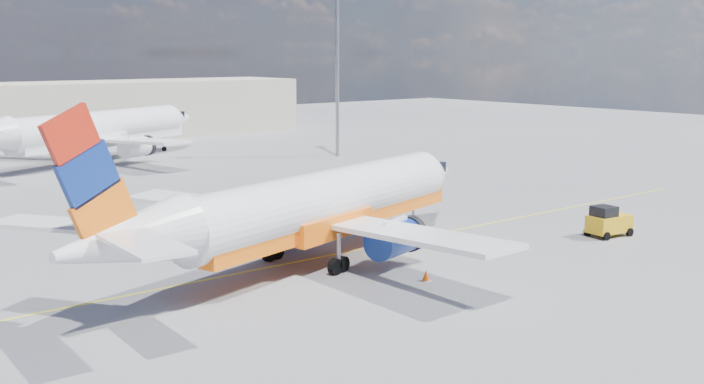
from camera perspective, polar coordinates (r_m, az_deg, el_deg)
ground at (r=46.39m, az=3.12°, el=-4.86°), size 240.00×240.00×0.00m
taxi_line at (r=48.60m, az=0.76°, el=-4.15°), size 70.00×0.15×0.01m
terminal_main at (r=114.16m, az=-20.83°, el=5.43°), size 70.00×14.00×8.00m
main_jet at (r=44.69m, az=-2.74°, el=-1.02°), size 33.27×25.36×10.06m
second_jet at (r=90.42m, az=-18.45°, el=4.27°), size 35.13×26.43×10.85m
gse_tug at (r=54.38m, az=18.13°, el=-2.07°), size 3.08×2.13×2.07m
traffic_cone at (r=41.99m, az=5.41°, el=-6.06°), size 0.46×0.46×0.64m
floodlight_mast at (r=91.39m, az=-1.08°, el=10.20°), size 1.48×1.48×20.27m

